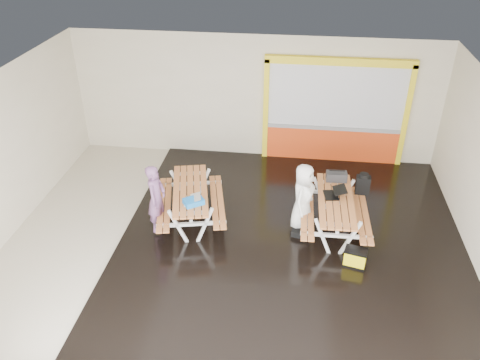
# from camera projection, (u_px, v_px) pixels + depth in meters

# --- Properties ---
(room) EXTENTS (10.02, 8.02, 3.52)m
(room) POSITION_uv_depth(u_px,v_px,m) (234.00, 171.00, 9.91)
(room) COLOR beige
(room) RESTS_ON ground
(deck) EXTENTS (7.50, 7.98, 0.05)m
(deck) POSITION_uv_depth(u_px,v_px,m) (291.00, 243.00, 10.67)
(deck) COLOR black
(deck) RESTS_ON room
(kiosk) EXTENTS (3.88, 0.16, 3.00)m
(kiosk) POSITION_uv_depth(u_px,v_px,m) (335.00, 114.00, 13.17)
(kiosk) COLOR #E34616
(kiosk) RESTS_ON room
(picnic_table_left) EXTENTS (1.93, 2.47, 0.88)m
(picnic_table_left) POSITION_uv_depth(u_px,v_px,m) (191.00, 197.00, 11.07)
(picnic_table_left) COLOR #B36730
(picnic_table_left) RESTS_ON deck
(picnic_table_right) EXTENTS (1.53, 2.21, 0.88)m
(picnic_table_right) POSITION_uv_depth(u_px,v_px,m) (335.00, 207.00, 10.73)
(picnic_table_right) COLOR #B36730
(picnic_table_right) RESTS_ON deck
(person_left) EXTENTS (0.44, 0.62, 1.60)m
(person_left) POSITION_uv_depth(u_px,v_px,m) (156.00, 198.00, 10.57)
(person_left) COLOR #714873
(person_left) RESTS_ON deck
(person_right) EXTENTS (0.69, 0.87, 1.55)m
(person_right) POSITION_uv_depth(u_px,v_px,m) (303.00, 197.00, 10.64)
(person_right) COLOR white
(person_right) RESTS_ON deck
(laptop_left) EXTENTS (0.44, 0.42, 0.16)m
(laptop_left) POSITION_uv_depth(u_px,v_px,m) (191.00, 200.00, 10.49)
(laptop_left) COLOR silver
(laptop_left) RESTS_ON picnic_table_left
(laptop_right) EXTENTS (0.52, 0.48, 0.20)m
(laptop_right) POSITION_uv_depth(u_px,v_px,m) (334.00, 193.00, 10.71)
(laptop_right) COLOR black
(laptop_right) RESTS_ON picnic_table_right
(blue_pouch) EXTENTS (0.50, 0.47, 0.12)m
(blue_pouch) POSITION_uv_depth(u_px,v_px,m) (194.00, 201.00, 10.43)
(blue_pouch) COLOR blue
(blue_pouch) RESTS_ON picnic_table_left
(toolbox) EXTENTS (0.48, 0.26, 0.28)m
(toolbox) POSITION_uv_depth(u_px,v_px,m) (336.00, 176.00, 11.24)
(toolbox) COLOR black
(toolbox) RESTS_ON picnic_table_right
(backpack) EXTENTS (0.33, 0.22, 0.54)m
(backpack) POSITION_uv_depth(u_px,v_px,m) (363.00, 184.00, 11.32)
(backpack) COLOR black
(backpack) RESTS_ON picnic_table_right
(dark_case) EXTENTS (0.44, 0.37, 0.15)m
(dark_case) POSITION_uv_depth(u_px,v_px,m) (301.00, 232.00, 10.83)
(dark_case) COLOR black
(dark_case) RESTS_ON deck
(fluke_bag) EXTENTS (0.51, 0.39, 0.39)m
(fluke_bag) POSITION_uv_depth(u_px,v_px,m) (355.00, 258.00, 9.92)
(fluke_bag) COLOR black
(fluke_bag) RESTS_ON deck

